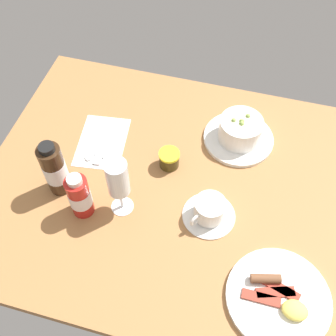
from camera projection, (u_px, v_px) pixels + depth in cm
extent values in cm
cube|color=#9E6B3D|center=(180.00, 190.00, 115.49)|extent=(110.00, 84.00, 3.00)
cylinder|color=white|center=(238.00, 139.00, 123.36)|extent=(20.72, 20.72, 1.20)
cylinder|color=white|center=(240.00, 130.00, 119.97)|extent=(12.53, 12.53, 7.10)
cylinder|color=beige|center=(242.00, 123.00, 117.72)|extent=(10.77, 10.77, 1.60)
sphere|color=#8CAD52|center=(242.00, 121.00, 116.97)|extent=(1.28, 1.28, 1.28)
sphere|color=#8CAD52|center=(248.00, 116.00, 118.12)|extent=(1.29, 1.29, 1.29)
sphere|color=#8CAD52|center=(242.00, 124.00, 116.46)|extent=(1.39, 1.39, 1.39)
sphere|color=#8CAD52|center=(234.00, 120.00, 117.17)|extent=(1.26, 1.26, 1.26)
sphere|color=#8CAD52|center=(241.00, 121.00, 117.07)|extent=(0.95, 0.95, 0.95)
cube|color=white|center=(102.00, 142.00, 123.25)|extent=(16.13, 21.34, 0.30)
cube|color=silver|center=(107.00, 139.00, 123.30)|extent=(2.97, 14.04, 0.50)
cube|color=silver|center=(98.00, 159.00, 118.96)|extent=(2.64, 3.85, 0.40)
cube|color=silver|center=(98.00, 137.00, 123.72)|extent=(2.64, 13.02, 0.50)
ellipsoid|color=silver|center=(89.00, 155.00, 119.79)|extent=(2.40, 4.00, 0.60)
cylinder|color=white|center=(209.00, 215.00, 108.62)|extent=(13.97, 13.97, 0.90)
cylinder|color=white|center=(210.00, 209.00, 105.90)|extent=(8.12, 8.12, 5.74)
cylinder|color=black|center=(211.00, 204.00, 103.96)|extent=(6.90, 6.90, 1.00)
torus|color=white|center=(195.00, 220.00, 103.76)|extent=(2.67, 3.44, 3.60)
cylinder|color=white|center=(122.00, 206.00, 110.47)|extent=(5.98, 5.98, 0.40)
cylinder|color=white|center=(121.00, 198.00, 107.08)|extent=(0.80, 0.80, 7.90)
cylinder|color=white|center=(117.00, 178.00, 99.42)|extent=(5.62, 5.62, 10.85)
cylinder|color=#EAE7C1|center=(118.00, 182.00, 100.75)|extent=(4.61, 4.61, 6.51)
cylinder|color=#3A3112|center=(169.00, 160.00, 116.78)|extent=(5.64, 5.64, 4.47)
cylinder|color=yellow|center=(169.00, 154.00, 114.63)|extent=(5.92, 5.92, 0.80)
cylinder|color=#382314|center=(55.00, 170.00, 107.48)|extent=(6.07, 6.07, 16.55)
cylinder|color=white|center=(55.00, 170.00, 107.76)|extent=(6.19, 6.19, 6.29)
cylinder|color=black|center=(47.00, 148.00, 100.08)|extent=(3.95, 3.95, 1.58)
cylinder|color=#B21E19|center=(80.00, 196.00, 104.66)|extent=(5.72, 5.72, 13.34)
cylinder|color=silver|center=(80.00, 197.00, 104.87)|extent=(5.84, 5.84, 5.07)
cylinder|color=silver|center=(74.00, 180.00, 98.56)|extent=(3.72, 3.72, 1.57)
cylinder|color=white|center=(278.00, 298.00, 95.80)|extent=(24.37, 24.37, 1.40)
cube|color=brown|center=(261.00, 298.00, 94.79)|extent=(9.00, 2.41, 0.60)
cube|color=#AE3828|center=(276.00, 292.00, 95.55)|extent=(9.30, 5.06, 0.60)
cube|color=#AC3828|center=(281.00, 289.00, 96.01)|extent=(9.31, 4.98, 0.60)
cylinder|color=brown|center=(266.00, 279.00, 96.49)|extent=(7.32, 3.83, 2.20)
ellipsoid|color=#F2D859|center=(295.00, 310.00, 92.50)|extent=(6.00, 4.80, 2.40)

